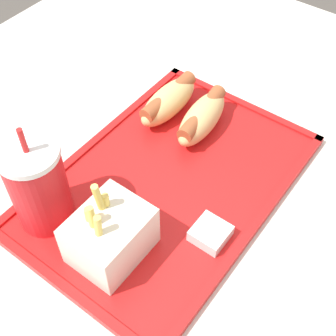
# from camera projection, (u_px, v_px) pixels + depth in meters

# --- Properties ---
(dining_table) EXTENTS (1.13, 1.12, 0.72)m
(dining_table) POSITION_uv_depth(u_px,v_px,m) (184.00, 300.00, 0.95)
(dining_table) COLOR beige
(dining_table) RESTS_ON ground_plane
(food_tray) EXTENTS (0.43, 0.29, 0.01)m
(food_tray) POSITION_uv_depth(u_px,v_px,m) (168.00, 183.00, 0.68)
(food_tray) COLOR red
(food_tray) RESTS_ON dining_table
(soda_cup) EXTENTS (0.08, 0.08, 0.17)m
(soda_cup) POSITION_uv_depth(u_px,v_px,m) (38.00, 186.00, 0.59)
(soda_cup) COLOR red
(soda_cup) RESTS_ON food_tray
(hot_dog_far) EXTENTS (0.13, 0.05, 0.05)m
(hot_dog_far) POSITION_uv_depth(u_px,v_px,m) (168.00, 100.00, 0.75)
(hot_dog_far) COLOR #DBB270
(hot_dog_far) RESTS_ON food_tray
(hot_dog_near) EXTENTS (0.13, 0.06, 0.05)m
(hot_dog_near) POSITION_uv_depth(u_px,v_px,m) (202.00, 117.00, 0.73)
(hot_dog_near) COLOR #DBB270
(hot_dog_near) RESTS_ON food_tray
(fries_carton) EXTENTS (0.10, 0.08, 0.11)m
(fries_carton) POSITION_uv_depth(u_px,v_px,m) (110.00, 235.00, 0.58)
(fries_carton) COLOR silver
(fries_carton) RESTS_ON food_tray
(sauce_cup_mayo) EXTENTS (0.04, 0.04, 0.02)m
(sauce_cup_mayo) POSITION_uv_depth(u_px,v_px,m) (211.00, 233.00, 0.61)
(sauce_cup_mayo) COLOR silver
(sauce_cup_mayo) RESTS_ON food_tray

